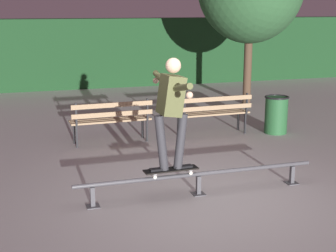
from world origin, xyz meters
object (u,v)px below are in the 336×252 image
object	(u,v)px
grind_rail	(199,177)
skateboard	(171,170)
skateboarder	(171,104)
park_bench_leftmost	(111,117)
park_bench_left_center	(214,110)
trash_can	(276,114)

from	to	relation	value
grind_rail	skateboard	bearing A→B (deg)	180.00
skateboarder	park_bench_leftmost	xyz separation A→B (m)	(-0.23, 3.12, -0.81)
park_bench_leftmost	park_bench_left_center	distance (m)	2.17
skateboarder	trash_can	xyz separation A→B (m)	(3.30, 2.90, -0.94)
skateboarder	park_bench_leftmost	bearing A→B (deg)	94.20
park_bench_left_center	trash_can	world-z (taller)	park_bench_left_center
skateboarder	skateboard	bearing A→B (deg)	-177.92
grind_rail	skateboard	world-z (taller)	skateboard
grind_rail	park_bench_leftmost	xyz separation A→B (m)	(-0.64, 3.12, 0.28)
trash_can	grind_rail	bearing A→B (deg)	-134.79
park_bench_left_center	trash_can	size ratio (longest dim) A/B	2.01
skateboard	park_bench_leftmost	distance (m)	3.13
skateboarder	park_bench_leftmost	world-z (taller)	skateboarder
grind_rail	park_bench_leftmost	size ratio (longest dim) A/B	2.24
skateboard	skateboarder	bearing A→B (deg)	2.08
park_bench_leftmost	trash_can	xyz separation A→B (m)	(3.52, -0.21, -0.12)
skateboard	park_bench_leftmost	world-z (taller)	park_bench_leftmost
skateboarder	trash_can	world-z (taller)	skateboarder
grind_rail	skateboarder	world-z (taller)	skateboarder
skateboarder	trash_can	bearing A→B (deg)	41.37
skateboard	park_bench_leftmost	xyz separation A→B (m)	(-0.23, 3.12, 0.12)
skateboarder	trash_can	size ratio (longest dim) A/B	1.95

